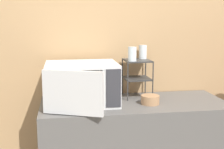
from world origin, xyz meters
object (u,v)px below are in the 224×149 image
Objects in this scene: microwave at (81,84)px; dish_rack at (137,70)px; glass_back_right at (143,52)px; bowl at (150,100)px; glass_front_left at (132,54)px.

dish_rack is at bearing 17.63° from microwave.
dish_rack is 0.18m from glass_back_right.
glass_front_left is at bearing 124.13° from bowl.
bowl is at bearing -9.91° from microwave.
glass_back_right reaches higher than dish_rack.
microwave is at bearing -157.69° from glass_back_right.
bowl is at bearing -93.20° from glass_back_right.
microwave is 5.29× the size of glass_back_right.
microwave is 0.63m from glass_back_right.
microwave is at bearing -169.61° from glass_front_left.
microwave is 5.29× the size of glass_front_left.
dish_rack is 2.21× the size of bowl.
glass_front_left is 0.81× the size of bowl.
glass_back_right is (0.55, 0.23, 0.22)m from microwave.
glass_back_right is 0.47m from bowl.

